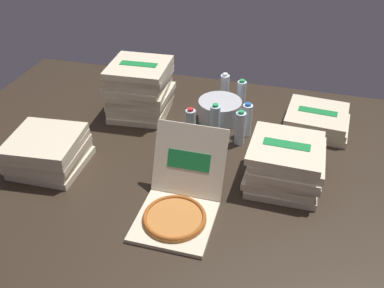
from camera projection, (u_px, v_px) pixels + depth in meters
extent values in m
cube|color=#2D2319|center=(184.00, 175.00, 2.40)|extent=(3.20, 2.40, 0.02)
cube|color=beige|center=(175.00, 221.00, 2.08)|extent=(0.37, 0.37, 0.02)
cylinder|color=#B77033|center=(175.00, 218.00, 2.07)|extent=(0.31, 0.31, 0.02)
torus|color=#9C501E|center=(175.00, 217.00, 2.06)|extent=(0.31, 0.31, 0.02)
cube|color=beige|center=(189.00, 160.00, 2.19)|extent=(0.37, 0.17, 0.34)
cube|color=#197A38|center=(189.00, 160.00, 2.18)|extent=(0.22, 0.04, 0.08)
cube|color=beige|center=(318.00, 126.00, 2.77)|extent=(0.40, 0.40, 0.04)
cube|color=#197A38|center=(319.00, 123.00, 2.76)|extent=(0.24, 0.08, 0.00)
cube|color=beige|center=(317.00, 120.00, 2.75)|extent=(0.38, 0.38, 0.04)
cube|color=beige|center=(317.00, 114.00, 2.73)|extent=(0.40, 0.40, 0.04)
cube|color=#197A38|center=(318.00, 111.00, 2.72)|extent=(0.24, 0.09, 0.00)
cube|color=beige|center=(282.00, 180.00, 2.32)|extent=(0.37, 0.37, 0.04)
cube|color=beige|center=(282.00, 173.00, 2.31)|extent=(0.39, 0.39, 0.04)
cube|color=#197A38|center=(282.00, 170.00, 2.30)|extent=(0.24, 0.08, 0.00)
cube|color=beige|center=(284.00, 167.00, 2.29)|extent=(0.39, 0.39, 0.04)
cube|color=beige|center=(287.00, 162.00, 2.25)|extent=(0.38, 0.38, 0.04)
cube|color=beige|center=(288.00, 155.00, 2.24)|extent=(0.37, 0.37, 0.04)
cube|color=#197A38|center=(289.00, 151.00, 2.23)|extent=(0.24, 0.07, 0.00)
cube|color=beige|center=(286.00, 148.00, 2.22)|extent=(0.38, 0.38, 0.04)
cube|color=#197A38|center=(287.00, 144.00, 2.21)|extent=(0.24, 0.07, 0.00)
cube|color=beige|center=(52.00, 163.00, 2.45)|extent=(0.38, 0.38, 0.04)
cube|color=beige|center=(48.00, 157.00, 2.43)|extent=(0.39, 0.39, 0.04)
cube|color=beige|center=(48.00, 151.00, 2.40)|extent=(0.40, 0.40, 0.04)
cube|color=#197A38|center=(48.00, 148.00, 2.39)|extent=(0.24, 0.08, 0.00)
cube|color=beige|center=(46.00, 146.00, 2.38)|extent=(0.40, 0.40, 0.04)
cube|color=#197A38|center=(45.00, 143.00, 2.36)|extent=(0.25, 0.09, 0.00)
cube|color=beige|center=(44.00, 140.00, 2.35)|extent=(0.40, 0.40, 0.04)
cube|color=beige|center=(141.00, 110.00, 2.93)|extent=(0.40, 0.40, 0.04)
cube|color=#197A38|center=(141.00, 108.00, 2.92)|extent=(0.25, 0.09, 0.00)
cube|color=beige|center=(141.00, 104.00, 2.92)|extent=(0.39, 0.39, 0.04)
cube|color=beige|center=(141.00, 99.00, 2.90)|extent=(0.38, 0.38, 0.04)
cube|color=#197A38|center=(140.00, 96.00, 2.88)|extent=(0.24, 0.08, 0.00)
cube|color=beige|center=(142.00, 94.00, 2.87)|extent=(0.38, 0.38, 0.04)
cube|color=#197A38|center=(142.00, 91.00, 2.86)|extent=(0.24, 0.07, 0.00)
cube|color=beige|center=(139.00, 89.00, 2.85)|extent=(0.41, 0.41, 0.04)
cube|color=beige|center=(137.00, 84.00, 2.82)|extent=(0.38, 0.38, 0.04)
cube|color=beige|center=(139.00, 77.00, 2.81)|extent=(0.38, 0.38, 0.04)
cube|color=beige|center=(140.00, 72.00, 2.78)|extent=(0.40, 0.40, 0.04)
cube|color=beige|center=(139.00, 67.00, 2.75)|extent=(0.39, 0.39, 0.04)
cube|color=#197A38|center=(139.00, 64.00, 2.73)|extent=(0.24, 0.08, 0.00)
cylinder|color=#B7BABF|center=(220.00, 111.00, 2.82)|extent=(0.28, 0.28, 0.15)
cylinder|color=silver|center=(241.00, 96.00, 2.92)|extent=(0.06, 0.06, 0.21)
cylinder|color=#239951|center=(242.00, 81.00, 2.86)|extent=(0.03, 0.03, 0.02)
cylinder|color=silver|center=(240.00, 128.00, 2.59)|extent=(0.06, 0.06, 0.21)
cylinder|color=#239951|center=(241.00, 112.00, 2.52)|extent=(0.03, 0.03, 0.02)
cylinder|color=silver|center=(215.00, 121.00, 2.65)|extent=(0.06, 0.06, 0.21)
cylinder|color=#239951|center=(215.00, 105.00, 2.59)|extent=(0.03, 0.03, 0.02)
cylinder|color=white|center=(225.00, 89.00, 3.00)|extent=(0.06, 0.06, 0.21)
cylinder|color=white|center=(225.00, 75.00, 2.94)|extent=(0.03, 0.03, 0.02)
cylinder|color=silver|center=(191.00, 126.00, 2.61)|extent=(0.06, 0.06, 0.21)
cylinder|color=red|center=(191.00, 110.00, 2.55)|extent=(0.03, 0.03, 0.02)
cylinder|color=silver|center=(247.00, 120.00, 2.66)|extent=(0.06, 0.06, 0.21)
cylinder|color=blue|center=(248.00, 104.00, 2.60)|extent=(0.03, 0.03, 0.02)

